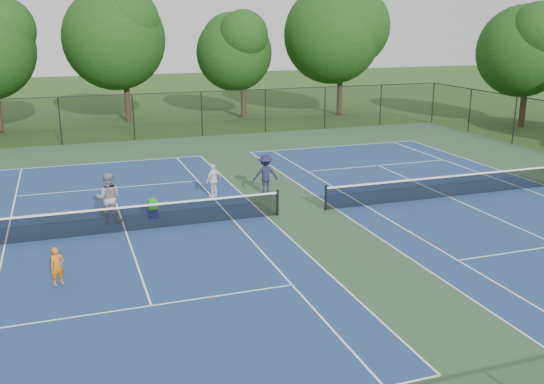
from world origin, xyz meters
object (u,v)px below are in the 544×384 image
object	(u,v)px
tree_side_e	(530,46)
bystander_a	(213,180)
ball_crate	(153,214)
tree_back_b	(123,34)
tree_back_d	(342,30)
bystander_b	(265,174)
instructor	(109,198)
tree_back_c	(243,48)
child_player	(57,266)
ball_hopper	(153,205)

from	to	relation	value
tree_side_e	bystander_a	world-z (taller)	tree_side_e
ball_crate	tree_back_b	bearing A→B (deg)	85.84
tree_back_b	tree_back_d	xyz separation A→B (m)	(17.00, -2.00, 0.23)
tree_back_b	bystander_a	size ratio (longest dim) A/B	6.65
bystander_b	ball_crate	bearing A→B (deg)	24.68
instructor	bystander_b	bearing A→B (deg)	-152.58
tree_back_c	child_player	size ratio (longest dim) A/B	7.33
tree_side_e	child_player	bearing A→B (deg)	-150.84
tree_back_d	child_player	distance (m)	36.42
tree_back_c	tree_side_e	xyz separation A→B (m)	(18.00, -11.00, 0.33)
tree_back_d	child_player	xyz separation A→B (m)	(-22.36, -28.06, -6.25)
ball_crate	ball_hopper	bearing A→B (deg)	0.00
tree_back_d	bystander_b	size ratio (longest dim) A/B	5.83
tree_back_b	ball_crate	bearing A→B (deg)	-94.16
tree_back_c	ball_hopper	distance (m)	26.45
instructor	ball_hopper	xyz separation A→B (m)	(1.65, -0.00, -0.44)
bystander_b	tree_back_c	bearing A→B (deg)	-98.84
tree_back_b	ball_crate	size ratio (longest dim) A/B	28.46
bystander_b	ball_crate	distance (m)	5.69
tree_back_b	bystander_a	distance (m)	23.33
tree_back_c	instructor	distance (m)	27.09
tree_back_d	ball_hopper	xyz separation A→B (m)	(-18.79, -22.64, -6.28)
tree_back_c	bystander_b	world-z (taller)	tree_back_c
tree_back_c	tree_back_d	bearing A→B (deg)	-7.13
tree_back_c	ball_hopper	xyz separation A→B (m)	(-10.79, -23.64, -4.94)
tree_back_d	tree_side_e	xyz separation A→B (m)	(10.00, -10.00, -1.02)
tree_back_b	tree_back_d	size ratio (longest dim) A/B	0.97
tree_side_e	instructor	size ratio (longest dim) A/B	4.52
child_player	bystander_a	size ratio (longest dim) A/B	0.76
ball_hopper	tree_side_e	bearing A→B (deg)	23.70
bystander_b	ball_hopper	xyz separation A→B (m)	(-5.32, -1.88, -0.35)
instructor	ball_crate	bearing A→B (deg)	-167.77
ball_crate	ball_hopper	distance (m)	0.38
tree_side_e	bystander_a	distance (m)	28.34
ball_hopper	tree_back_d	bearing A→B (deg)	50.31
ball_hopper	tree_back_b	bearing A→B (deg)	85.84
child_player	bystander_a	xyz separation A→B (m)	(6.55, 7.50, 0.18)
tree_back_b	tree_back_c	distance (m)	9.12
tree_back_c	bystander_a	xyz separation A→B (m)	(-7.81, -21.55, -4.73)
tree_back_c	bystander_b	size ratio (longest dim) A/B	4.72
instructor	bystander_b	xyz separation A→B (m)	(6.97, 1.87, -0.09)
ball_hopper	instructor	bearing A→B (deg)	179.84
bystander_b	tree_side_e	bearing A→B (deg)	-150.09
instructor	ball_crate	distance (m)	1.84
child_player	bystander_b	distance (m)	11.51
child_player	tree_back_d	bearing A→B (deg)	29.95
tree_side_e	ball_hopper	size ratio (longest dim) A/B	20.51
tree_back_c	tree_back_d	distance (m)	8.17
bystander_a	ball_hopper	size ratio (longest dim) A/B	3.48
tree_back_d	ball_crate	distance (m)	30.17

